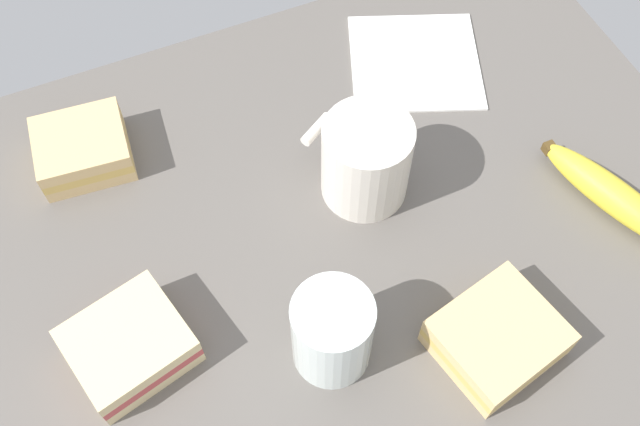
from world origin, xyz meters
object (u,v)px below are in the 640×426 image
banana (614,196)px  coffee_mug_black (366,160)px  paper_napkin (415,62)px  sandwich_extra (129,346)px  sandwich_main (497,338)px  sandwich_side (83,149)px  glass_of_milk (332,335)px

banana → coffee_mug_black: bearing=-28.6°
paper_napkin → sandwich_extra: bearing=28.3°
banana → paper_napkin: bearing=-69.9°
sandwich_main → sandwich_side: same height
coffee_mug_black → sandwich_main: size_ratio=0.93×
sandwich_extra → banana: (-52.50, 4.20, -0.35)cm
sandwich_side → sandwich_extra: 24.48cm
banana → sandwich_extra: bearing=-4.6°
sandwich_extra → banana: sandwich_extra is taller
sandwich_extra → paper_napkin: sandwich_extra is taller
sandwich_side → glass_of_milk: (-16.23, 31.91, 2.25)cm
sandwich_main → paper_napkin: bearing=-105.6°
coffee_mug_black → sandwich_main: coffee_mug_black is taller
sandwich_main → paper_napkin: size_ratio=0.81×
sandwich_extra → banana: size_ratio=0.67×
coffee_mug_black → sandwich_extra: bearing=16.8°
sandwich_main → paper_napkin: 37.58cm
sandwich_extra → coffee_mug_black: bearing=-163.2°
sandwich_main → glass_of_milk: size_ratio=1.28×
glass_of_milk → banana: glass_of_milk is taller
banana → paper_napkin: banana is taller
sandwich_main → sandwich_extra: (32.53, -13.25, 0.00)cm
glass_of_milk → banana: (-34.73, -3.28, -2.60)cm
sandwich_main → glass_of_milk: 16.01cm
banana → paper_napkin: size_ratio=1.18×
sandwich_main → sandwich_extra: same height
sandwich_main → banana: bearing=-155.6°
sandwich_main → banana: (-19.97, -9.05, -0.35)cm
coffee_mug_black → banana: size_ratio=0.64×
coffee_mug_black → paper_napkin: (-13.78, -14.21, -5.11)cm
coffee_mug_black → paper_napkin: size_ratio=0.75×
paper_napkin → sandwich_main: bearing=74.4°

